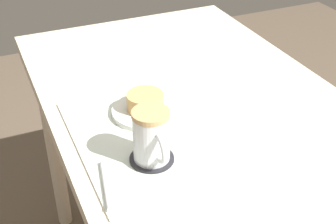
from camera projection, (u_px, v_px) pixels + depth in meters
name	position (u px, v px, depth m)	size (l,w,h in m)	color
dining_table	(218.00, 156.00, 1.07)	(1.34, 0.69, 0.75)	beige
placemat	(151.00, 135.00, 0.99)	(0.40, 0.31, 0.00)	silver
pastry_plate	(145.00, 111.00, 1.05)	(0.15, 0.15, 0.01)	silver
pastry	(145.00, 102.00, 1.04)	(0.08, 0.08, 0.04)	#E0A860
coffee_coaster	(152.00, 159.00, 0.92)	(0.09, 0.09, 0.01)	#232328
coffee_mug	(152.00, 136.00, 0.88)	(0.11, 0.07, 0.11)	white
teaspoon	(105.00, 185.00, 0.85)	(0.01, 0.01, 0.13)	silver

